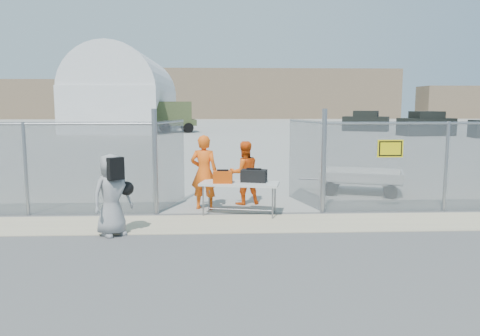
{
  "coord_description": "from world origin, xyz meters",
  "views": [
    {
      "loc": [
        -0.48,
        -8.98,
        2.6
      ],
      "look_at": [
        0.0,
        2.0,
        1.1
      ],
      "focal_mm": 35.0,
      "sensor_mm": 36.0,
      "label": 1
    }
  ],
  "objects_px": {
    "visitor": "(112,195)",
    "utility_trailer": "(361,181)",
    "security_worker_right": "(244,173)",
    "security_worker_left": "(204,172)",
    "folding_table": "(240,199)"
  },
  "relations": [
    {
      "from": "visitor",
      "to": "utility_trailer",
      "type": "distance_m",
      "value": 7.54
    },
    {
      "from": "security_worker_right",
      "to": "utility_trailer",
      "type": "bearing_deg",
      "value": -172.73
    },
    {
      "from": "security_worker_left",
      "to": "security_worker_right",
      "type": "bearing_deg",
      "value": -140.72
    },
    {
      "from": "visitor",
      "to": "utility_trailer",
      "type": "relative_size",
      "value": 0.54
    },
    {
      "from": "security_worker_right",
      "to": "visitor",
      "type": "distance_m",
      "value": 3.94
    },
    {
      "from": "security_worker_left",
      "to": "security_worker_right",
      "type": "xyz_separation_m",
      "value": [
        1.02,
        0.54,
        -0.1
      ]
    },
    {
      "from": "folding_table",
      "to": "security_worker_left",
      "type": "bearing_deg",
      "value": 155.91
    },
    {
      "from": "security_worker_right",
      "to": "utility_trailer",
      "type": "height_order",
      "value": "security_worker_right"
    },
    {
      "from": "folding_table",
      "to": "visitor",
      "type": "distance_m",
      "value": 3.11
    },
    {
      "from": "visitor",
      "to": "folding_table",
      "type": "bearing_deg",
      "value": -7.41
    },
    {
      "from": "security_worker_left",
      "to": "utility_trailer",
      "type": "distance_m",
      "value": 4.94
    },
    {
      "from": "folding_table",
      "to": "security_worker_right",
      "type": "xyz_separation_m",
      "value": [
        0.17,
        1.16,
        0.44
      ]
    },
    {
      "from": "security_worker_left",
      "to": "visitor",
      "type": "relative_size",
      "value": 1.13
    },
    {
      "from": "folding_table",
      "to": "visitor",
      "type": "relative_size",
      "value": 1.11
    },
    {
      "from": "security_worker_left",
      "to": "visitor",
      "type": "xyz_separation_m",
      "value": [
        -1.75,
        -2.26,
        -0.11
      ]
    }
  ]
}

